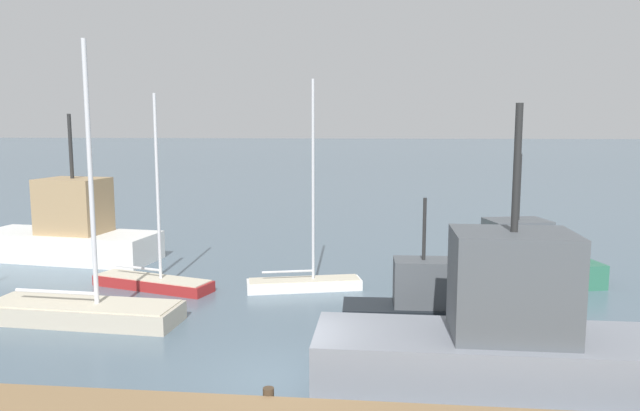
{
  "coord_description": "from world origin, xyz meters",
  "views": [
    {
      "loc": [
        2.34,
        -14.08,
        6.31
      ],
      "look_at": [
        0.0,
        8.31,
        3.31
      ],
      "focal_mm": 33.39,
      "sensor_mm": 36.0,
      "label": 1
    }
  ],
  "objects_px": {
    "sailboat_0": "(304,280)",
    "sailboat_3": "(153,279)",
    "fishing_boat_0": "(70,232)",
    "fishing_boat_1": "(509,265)",
    "fishing_boat_2": "(429,307)",
    "fishing_boat_3": "(498,334)",
    "sailboat_1": "(83,309)"
  },
  "relations": [
    {
      "from": "fishing_boat_1",
      "to": "fishing_boat_2",
      "type": "height_order",
      "value": "fishing_boat_1"
    },
    {
      "from": "sailboat_3",
      "to": "fishing_boat_0",
      "type": "bearing_deg",
      "value": 159.2
    },
    {
      "from": "sailboat_1",
      "to": "fishing_boat_3",
      "type": "bearing_deg",
      "value": -11.87
    },
    {
      "from": "sailboat_3",
      "to": "fishing_boat_2",
      "type": "bearing_deg",
      "value": -3.29
    },
    {
      "from": "sailboat_0",
      "to": "sailboat_3",
      "type": "bearing_deg",
      "value": 169.64
    },
    {
      "from": "fishing_boat_1",
      "to": "fishing_boat_2",
      "type": "distance_m",
      "value": 6.61
    },
    {
      "from": "fishing_boat_2",
      "to": "fishing_boat_1",
      "type": "bearing_deg",
      "value": -124.54
    },
    {
      "from": "sailboat_1",
      "to": "fishing_boat_1",
      "type": "relative_size",
      "value": 1.17
    },
    {
      "from": "sailboat_0",
      "to": "sailboat_1",
      "type": "relative_size",
      "value": 0.9
    },
    {
      "from": "fishing_boat_3",
      "to": "fishing_boat_2",
      "type": "bearing_deg",
      "value": 110.34
    },
    {
      "from": "sailboat_1",
      "to": "sailboat_3",
      "type": "distance_m",
      "value": 4.18
    },
    {
      "from": "sailboat_3",
      "to": "fishing_boat_3",
      "type": "xyz_separation_m",
      "value": [
        11.75,
        -7.56,
        0.92
      ]
    },
    {
      "from": "fishing_boat_0",
      "to": "fishing_boat_3",
      "type": "relative_size",
      "value": 1.02
    },
    {
      "from": "sailboat_1",
      "to": "fishing_boat_0",
      "type": "xyz_separation_m",
      "value": [
        -5.11,
        8.63,
        0.88
      ]
    },
    {
      "from": "fishing_boat_2",
      "to": "fishing_boat_3",
      "type": "height_order",
      "value": "fishing_boat_3"
    },
    {
      "from": "sailboat_3",
      "to": "fishing_boat_0",
      "type": "relative_size",
      "value": 0.85
    },
    {
      "from": "sailboat_1",
      "to": "sailboat_3",
      "type": "bearing_deg",
      "value": 83.71
    },
    {
      "from": "sailboat_0",
      "to": "sailboat_1",
      "type": "xyz_separation_m",
      "value": [
        -6.66,
        -4.55,
        0.05
      ]
    },
    {
      "from": "sailboat_0",
      "to": "fishing_boat_3",
      "type": "distance_m",
      "value": 9.92
    },
    {
      "from": "fishing_boat_3",
      "to": "fishing_boat_1",
      "type": "bearing_deg",
      "value": 76.87
    },
    {
      "from": "fishing_boat_2",
      "to": "fishing_boat_3",
      "type": "relative_size",
      "value": 0.64
    },
    {
      "from": "sailboat_0",
      "to": "fishing_boat_0",
      "type": "xyz_separation_m",
      "value": [
        -11.77,
        4.09,
        0.93
      ]
    },
    {
      "from": "fishing_boat_3",
      "to": "sailboat_0",
      "type": "bearing_deg",
      "value": 126.14
    },
    {
      "from": "sailboat_3",
      "to": "sailboat_1",
      "type": "bearing_deg",
      "value": -82.86
    },
    {
      "from": "fishing_boat_0",
      "to": "fishing_boat_1",
      "type": "relative_size",
      "value": 1.15
    },
    {
      "from": "sailboat_0",
      "to": "fishing_boat_3",
      "type": "height_order",
      "value": "sailboat_0"
    },
    {
      "from": "fishing_boat_2",
      "to": "fishing_boat_3",
      "type": "xyz_separation_m",
      "value": [
        1.37,
        -3.72,
        0.52
      ]
    },
    {
      "from": "sailboat_0",
      "to": "fishing_boat_3",
      "type": "bearing_deg",
      "value": -68.53
    },
    {
      "from": "fishing_boat_0",
      "to": "fishing_boat_2",
      "type": "xyz_separation_m",
      "value": [
        16.21,
        -8.36,
        -0.56
      ]
    },
    {
      "from": "fishing_boat_3",
      "to": "sailboat_3",
      "type": "bearing_deg",
      "value": 147.39
    },
    {
      "from": "fishing_boat_1",
      "to": "sailboat_1",
      "type": "bearing_deg",
      "value": -172.03
    },
    {
      "from": "sailboat_0",
      "to": "fishing_boat_0",
      "type": "distance_m",
      "value": 12.49
    }
  ]
}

